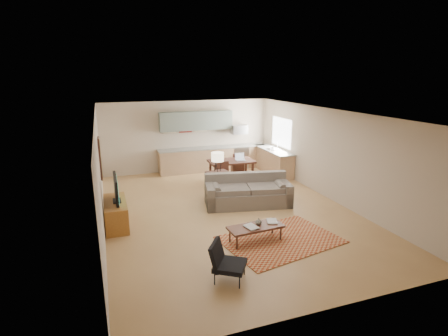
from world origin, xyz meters
name	(u,v)px	position (x,y,z in m)	size (l,w,h in m)	color
room	(228,164)	(0.00, 0.00, 1.35)	(9.00, 9.00, 9.00)	#AB7F4C
kitchen_counter_back	(213,159)	(0.90, 4.18, 0.46)	(4.26, 0.64, 0.92)	#A5815D
kitchen_counter_right	(273,161)	(2.93, 3.00, 0.46)	(0.64, 2.26, 0.92)	#A5815D
kitchen_range	(239,157)	(2.00, 4.18, 0.45)	(0.62, 0.62, 0.90)	#A5A8AD
kitchen_microwave	(239,129)	(2.00, 4.20, 1.55)	(0.62, 0.40, 0.35)	#A5A8AD
upper_cabinets	(196,121)	(0.30, 4.33, 1.95)	(2.80, 0.34, 0.70)	slate
window_right	(281,132)	(3.23, 3.00, 1.55)	(0.02, 1.40, 1.05)	white
wall_art_left	(100,158)	(-3.21, 0.90, 1.55)	(0.06, 0.42, 1.10)	olive
triptych	(185,126)	(-0.10, 4.47, 1.75)	(1.70, 0.04, 0.50)	beige
rug	(280,240)	(0.53, -2.08, 0.01)	(2.55, 1.77, 0.02)	#9A2D15
sofa	(248,191)	(0.69, 0.21, 0.44)	(2.52, 1.10, 0.88)	#645A50
coffee_table	(255,234)	(-0.03, -1.95, 0.19)	(1.27, 0.50, 0.38)	#49251A
book_a	(247,228)	(-0.28, -2.02, 0.39)	(0.32, 0.38, 0.03)	maroon
book_b	(267,221)	(0.31, -1.82, 0.39)	(0.32, 0.37, 0.02)	navy
vase	(259,221)	(0.06, -1.89, 0.46)	(0.18, 0.18, 0.16)	black
armchair	(230,262)	(-1.11, -3.18, 0.37)	(0.64, 0.64, 0.73)	black
tv_credenza	(116,213)	(-2.96, 0.00, 0.32)	(0.53, 1.39, 0.64)	#925721
tv	(116,189)	(-2.91, 0.00, 0.96)	(0.11, 1.07, 0.64)	black
console_table	(218,184)	(0.12, 1.24, 0.39)	(0.67, 0.45, 0.78)	#321912
table_lamp	(218,162)	(0.12, 1.24, 1.09)	(0.38, 0.38, 0.62)	beige
dining_table	(231,171)	(1.02, 2.44, 0.39)	(1.54, 0.88, 0.78)	#321912
dining_chair_near	(224,176)	(0.53, 1.79, 0.45)	(0.43, 0.45, 0.89)	#321912
dining_chair_far	(237,164)	(1.50, 3.09, 0.45)	(0.43, 0.45, 0.90)	#321912
laptop	(241,157)	(1.33, 2.33, 0.90)	(0.33, 0.25, 0.25)	#A5A8AD
soap_bottle	(273,148)	(2.83, 2.87, 1.02)	(0.09, 0.09, 0.19)	beige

